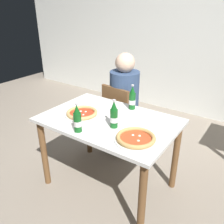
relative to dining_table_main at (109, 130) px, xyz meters
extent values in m
plane|color=gray|center=(0.00, 0.00, -0.64)|extent=(8.00, 8.00, 0.00)
cube|color=white|center=(0.00, 2.20, 0.66)|extent=(7.00, 0.10, 2.60)
cube|color=silver|center=(0.00, 0.00, 0.10)|extent=(1.20, 0.80, 0.03)
cylinder|color=brown|center=(-0.54, -0.34, -0.28)|extent=(0.06, 0.06, 0.72)
cylinder|color=brown|center=(0.54, -0.34, -0.28)|extent=(0.06, 0.06, 0.72)
cylinder|color=brown|center=(-0.54, 0.34, -0.28)|extent=(0.06, 0.06, 0.72)
cylinder|color=brown|center=(0.54, 0.34, -0.28)|extent=(0.06, 0.06, 0.72)
cube|color=brown|center=(-0.25, 0.68, -0.21)|extent=(0.45, 0.45, 0.04)
cube|color=brown|center=(-0.27, 0.50, 0.01)|extent=(0.38, 0.09, 0.40)
cylinder|color=brown|center=(-0.06, 0.83, -0.43)|extent=(0.04, 0.04, 0.41)
cylinder|color=brown|center=(-0.39, 0.87, -0.43)|extent=(0.04, 0.04, 0.41)
cylinder|color=brown|center=(-0.10, 0.49, -0.43)|extent=(0.04, 0.04, 0.41)
cylinder|color=brown|center=(-0.44, 0.53, -0.43)|extent=(0.04, 0.04, 0.41)
cube|color=#2D3342|center=(-0.25, 0.66, -0.41)|extent=(0.32, 0.28, 0.45)
cylinder|color=#33476B|center=(-0.25, 0.66, 0.09)|extent=(0.34, 0.34, 0.55)
sphere|color=beige|center=(-0.25, 0.66, 0.46)|extent=(0.22, 0.22, 0.22)
cylinder|color=white|center=(0.38, -0.18, 0.12)|extent=(0.33, 0.33, 0.01)
cylinder|color=#CC4723|center=(0.38, -0.18, 0.13)|extent=(0.24, 0.24, 0.01)
torus|color=tan|center=(0.38, -0.18, 0.14)|extent=(0.30, 0.30, 0.03)
sphere|color=silver|center=(0.34, -0.16, 0.13)|extent=(0.02, 0.02, 0.02)
sphere|color=silver|center=(0.41, -0.20, 0.13)|extent=(0.02, 0.02, 0.02)
sphere|color=silver|center=(0.39, -0.14, 0.13)|extent=(0.02, 0.02, 0.02)
cylinder|color=white|center=(-0.25, -0.08, 0.12)|extent=(0.31, 0.31, 0.01)
cylinder|color=#BC381E|center=(-0.25, -0.08, 0.13)|extent=(0.22, 0.22, 0.01)
torus|color=tan|center=(-0.25, -0.08, 0.14)|extent=(0.29, 0.29, 0.03)
sphere|color=silver|center=(-0.28, -0.06, 0.13)|extent=(0.02, 0.02, 0.02)
sphere|color=silver|center=(-0.21, -0.10, 0.13)|extent=(0.02, 0.02, 0.02)
sphere|color=silver|center=(-0.24, -0.04, 0.13)|extent=(0.02, 0.02, 0.02)
cylinder|color=#14591E|center=(-0.08, -0.32, 0.19)|extent=(0.06, 0.06, 0.16)
cone|color=#14591E|center=(-0.08, -0.32, 0.31)|extent=(0.05, 0.05, 0.07)
cylinder|color=#B7B7BC|center=(-0.08, -0.32, 0.36)|extent=(0.03, 0.03, 0.01)
cylinder|color=white|center=(-0.08, -0.32, 0.19)|extent=(0.07, 0.07, 0.04)
cylinder|color=#14591E|center=(0.12, -0.10, 0.19)|extent=(0.06, 0.06, 0.16)
cone|color=#14591E|center=(0.12, -0.10, 0.31)|extent=(0.05, 0.05, 0.07)
cylinder|color=#B7B7BC|center=(0.12, -0.10, 0.36)|extent=(0.03, 0.03, 0.01)
cylinder|color=white|center=(0.12, -0.10, 0.19)|extent=(0.07, 0.07, 0.04)
cylinder|color=#14591E|center=(0.05, 0.31, 0.19)|extent=(0.06, 0.06, 0.16)
cone|color=#14591E|center=(0.05, 0.31, 0.31)|extent=(0.05, 0.05, 0.07)
cylinder|color=#B7B7BC|center=(0.05, 0.31, 0.36)|extent=(0.03, 0.03, 0.01)
cylinder|color=white|center=(0.05, 0.31, 0.19)|extent=(0.07, 0.07, 0.04)
cube|color=white|center=(0.36, 0.15, 0.12)|extent=(0.24, 0.24, 0.00)
cube|color=silver|center=(0.38, 0.15, 0.12)|extent=(0.11, 0.17, 0.00)
cube|color=silver|center=(0.34, 0.15, 0.12)|extent=(0.06, 0.17, 0.00)
camera|label=1|loc=(1.09, -1.53, 1.06)|focal=37.62mm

